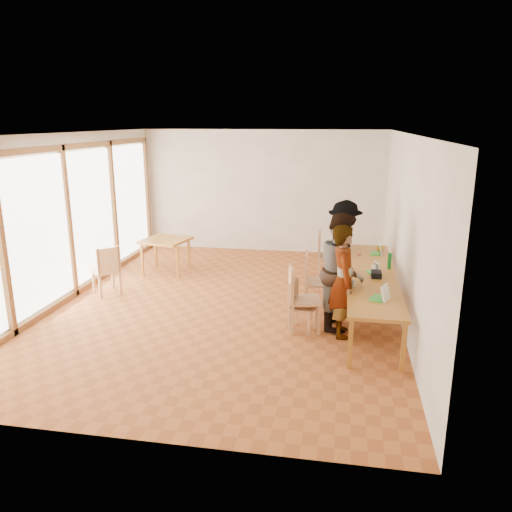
% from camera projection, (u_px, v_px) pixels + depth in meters
% --- Properties ---
extents(ground, '(8.00, 8.00, 0.00)m').
position_uv_depth(ground, '(227.00, 305.00, 8.98)').
color(ground, '#AA5A29').
rests_on(ground, ground).
extents(wall_back, '(6.00, 0.10, 3.00)m').
position_uv_depth(wall_back, '(263.00, 192.00, 12.38)').
color(wall_back, white).
rests_on(wall_back, ground).
extents(wall_front, '(6.00, 0.10, 3.00)m').
position_uv_depth(wall_front, '(129.00, 305.00, 4.78)').
color(wall_front, white).
rests_on(wall_front, ground).
extents(wall_right, '(0.10, 8.00, 3.00)m').
position_uv_depth(wall_right, '(406.00, 229.00, 8.08)').
color(wall_right, white).
rests_on(wall_right, ground).
extents(window_wall, '(0.10, 8.00, 3.00)m').
position_uv_depth(window_wall, '(67.00, 217.00, 9.08)').
color(window_wall, white).
rests_on(window_wall, ground).
extents(ceiling, '(6.00, 8.00, 0.04)m').
position_uv_depth(ceiling, '(224.00, 132.00, 8.18)').
color(ceiling, white).
rests_on(ceiling, wall_back).
extents(communal_table, '(0.80, 4.00, 0.75)m').
position_uv_depth(communal_table, '(371.00, 276.00, 8.29)').
color(communal_table, '#AE7226').
rests_on(communal_table, ground).
extents(side_table, '(0.90, 0.90, 0.75)m').
position_uv_depth(side_table, '(166.00, 243.00, 10.71)').
color(side_table, '#AE7226').
rests_on(side_table, ground).
extents(chair_near, '(0.46, 0.46, 0.43)m').
position_uv_depth(chair_near, '(298.00, 300.00, 7.79)').
color(chair_near, tan).
rests_on(chair_near, ground).
extents(chair_mid, '(0.56, 0.56, 0.55)m').
position_uv_depth(chair_mid, '(298.00, 292.00, 7.76)').
color(chair_mid, tan).
rests_on(chair_mid, ground).
extents(chair_far, '(0.50, 0.50, 0.53)m').
position_uv_depth(chair_far, '(312.00, 275.00, 8.68)').
color(chair_far, tan).
rests_on(chair_far, ground).
extents(chair_empty, '(0.47, 0.47, 0.53)m').
position_uv_depth(chair_empty, '(324.00, 250.00, 10.29)').
color(chair_empty, tan).
rests_on(chair_empty, ground).
extents(chair_spare, '(0.63, 0.63, 0.51)m').
position_uv_depth(chair_spare, '(107.00, 265.00, 9.33)').
color(chair_spare, tan).
rests_on(chair_spare, ground).
extents(person_near, '(0.50, 0.68, 1.74)m').
position_uv_depth(person_near, '(343.00, 281.00, 7.51)').
color(person_near, gray).
rests_on(person_near, ground).
extents(person_mid, '(0.72, 0.91, 1.85)m').
position_uv_depth(person_mid, '(342.00, 271.00, 7.84)').
color(person_mid, gray).
rests_on(person_mid, ground).
extents(person_far, '(0.88, 1.25, 1.76)m').
position_uv_depth(person_far, '(344.00, 246.00, 9.59)').
color(person_far, gray).
rests_on(person_far, ground).
extents(laptop_near, '(0.31, 0.33, 0.23)m').
position_uv_depth(laptop_near, '(382.00, 296.00, 7.06)').
color(laptop_near, green).
rests_on(laptop_near, communal_table).
extents(laptop_mid, '(0.24, 0.26, 0.19)m').
position_uv_depth(laptop_mid, '(375.00, 270.00, 8.30)').
color(laptop_mid, green).
rests_on(laptop_mid, communal_table).
extents(laptop_far, '(0.22, 0.25, 0.21)m').
position_uv_depth(laptop_far, '(378.00, 251.00, 9.47)').
color(laptop_far, green).
rests_on(laptop_far, communal_table).
extents(yellow_mug, '(0.14, 0.14, 0.10)m').
position_uv_depth(yellow_mug, '(380.00, 248.00, 9.70)').
color(yellow_mug, '#C89A0E').
rests_on(yellow_mug, communal_table).
extents(green_bottle, '(0.07, 0.07, 0.28)m').
position_uv_depth(green_bottle, '(390.00, 261.00, 8.51)').
color(green_bottle, '#0F641E').
rests_on(green_bottle, communal_table).
extents(clear_glass, '(0.07, 0.07, 0.09)m').
position_uv_depth(clear_glass, '(353.00, 283.00, 7.64)').
color(clear_glass, silver).
rests_on(clear_glass, communal_table).
extents(condiment_cup, '(0.08, 0.08, 0.06)m').
position_uv_depth(condiment_cup, '(374.00, 267.00, 8.54)').
color(condiment_cup, white).
rests_on(condiment_cup, communal_table).
extents(pink_phone, '(0.05, 0.10, 0.01)m').
position_uv_depth(pink_phone, '(359.00, 254.00, 9.44)').
color(pink_phone, '#CE3655').
rests_on(pink_phone, communal_table).
extents(black_pouch, '(0.16, 0.26, 0.09)m').
position_uv_depth(black_pouch, '(376.00, 274.00, 8.10)').
color(black_pouch, black).
rests_on(black_pouch, communal_table).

